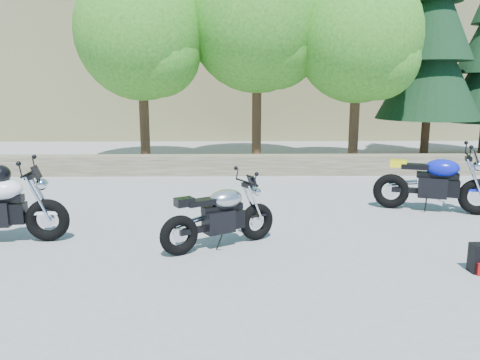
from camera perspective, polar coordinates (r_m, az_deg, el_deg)
name	(u,v)px	position (r m, az deg, el deg)	size (l,w,h in m)	color
ground	(227,243)	(6.93, -1.54, -7.73)	(90.00, 90.00, 0.00)	gray
stone_wall	(230,165)	(12.22, -1.26, 1.85)	(22.00, 0.55, 0.50)	brown
hillside	(274,11)	(35.07, 4.16, 19.90)	(80.00, 30.00, 15.00)	olive
tree_decid_left	(144,37)	(13.98, -11.58, 16.74)	(3.67, 3.67, 5.62)	#382314
tree_decid_mid	(261,24)	(14.22, 2.58, 18.50)	(4.08, 4.08, 6.24)	#382314
tree_decid_right	(362,41)	(14.02, 14.69, 16.04)	(3.54, 3.54, 5.41)	#382314
conifer_near	(433,39)	(16.03, 22.43, 15.58)	(3.17, 3.17, 7.06)	#382314
silver_bike	(220,217)	(6.66, -2.40, -4.51)	(1.64, 1.04, 0.92)	black
blue_bike	(435,184)	(9.25, 22.65, -0.41)	(2.07, 0.93, 1.07)	black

